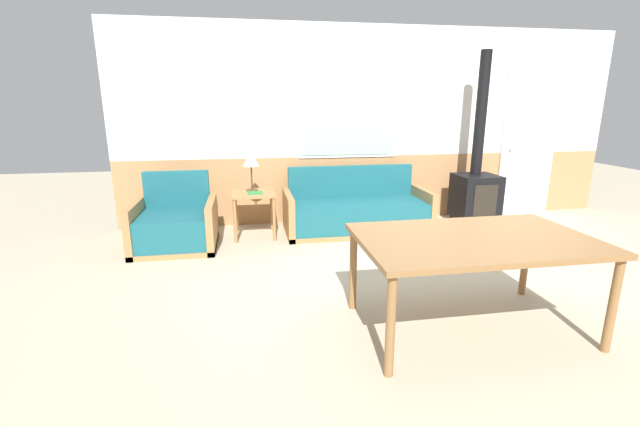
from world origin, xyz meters
name	(u,v)px	position (x,y,z in m)	size (l,w,h in m)	color
ground_plane	(458,292)	(0.00, 0.00, 0.00)	(16.00, 16.00, 0.00)	#B2A58C
wall_back	(376,126)	(-0.02, 2.63, 1.36)	(7.20, 0.09, 2.70)	#AD7A4C
couch	(356,212)	(-0.43, 2.06, 0.25)	(1.91, 0.84, 0.83)	#9E7042
armchair	(175,226)	(-2.72, 1.76, 0.26)	(0.94, 0.86, 0.86)	#9E7042
side_table	(254,200)	(-1.78, 2.03, 0.48)	(0.54, 0.54, 0.58)	#9E7042
table_lamp	(251,161)	(-1.80, 2.13, 0.96)	(0.21, 0.21, 0.49)	#4C3823
book_stack	(255,193)	(-1.76, 1.95, 0.59)	(0.18, 0.15, 0.02)	#2D7F3D
dining_table	(474,245)	(-0.24, -0.59, 0.67)	(1.70, 1.05, 0.73)	olive
wood_stove	(476,183)	(1.28, 2.06, 0.59)	(0.56, 0.53, 2.34)	black
entry_door	(528,146)	(2.38, 2.57, 1.04)	(0.87, 0.09, 2.08)	white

